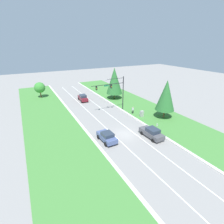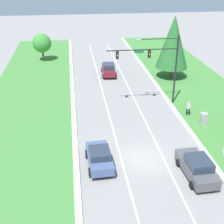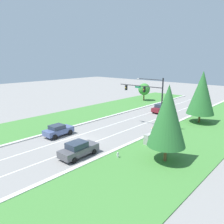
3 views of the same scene
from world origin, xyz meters
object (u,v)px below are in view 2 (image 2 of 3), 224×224
burgundy_sedan (109,69)px  utility_cabinet (204,119)px  fire_hydrant (224,151)px  slate_blue_sedan (99,157)px  graphite_sedan (197,167)px  conifer_near_right_tree (173,42)px  oak_near_left_tree (42,43)px  traffic_signal_mast (157,60)px  pedestrian (188,108)px

burgundy_sedan → utility_cabinet: (7.72, -16.69, -0.21)m
fire_hydrant → slate_blue_sedan: bearing=-178.5°
graphite_sedan → burgundy_sedan: bearing=97.1°
fire_hydrant → conifer_near_right_tree: 20.40m
graphite_sedan → oak_near_left_tree: bearing=110.8°
graphite_sedan → traffic_signal_mast: bearing=87.4°
pedestrian → oak_near_left_tree: 28.49m
utility_cabinet → graphite_sedan: bearing=-115.7°
burgundy_sedan → slate_blue_sedan: size_ratio=1.06×
slate_blue_sedan → conifer_near_right_tree: conifer_near_right_tree is taller
pedestrian → conifer_near_right_tree: bearing=-87.8°
graphite_sedan → oak_near_left_tree: size_ratio=1.03×
oak_near_left_tree → burgundy_sedan: bearing=-40.5°
slate_blue_sedan → oak_near_left_tree: 31.54m
traffic_signal_mast → burgundy_sedan: 12.51m
graphite_sedan → pedestrian: graphite_sedan is taller
utility_cabinet → oak_near_left_tree: size_ratio=0.30×
graphite_sedan → slate_blue_sedan: graphite_sedan is taller
graphite_sedan → conifer_near_right_tree: size_ratio=0.54×
traffic_signal_mast → utility_cabinet: size_ratio=5.79×
pedestrian → fire_hydrant: bearing=104.0°
slate_blue_sedan → conifer_near_right_tree: (12.20, 20.06, 4.34)m
burgundy_sedan → conifer_near_right_tree: bearing=-11.5°
fire_hydrant → traffic_signal_mast: bearing=107.0°
traffic_signal_mast → graphite_sedan: (-0.16, -13.67, -4.50)m
utility_cabinet → fire_hydrant: (-0.29, -5.30, -0.35)m
traffic_signal_mast → slate_blue_sedan: (-7.55, -11.32, -4.51)m
utility_cabinet → conifer_near_right_tree: (0.99, 14.47, 4.50)m
graphite_sedan → conifer_near_right_tree: bearing=76.0°
slate_blue_sedan → conifer_near_right_tree: bearing=56.3°
graphite_sedan → pedestrian: 10.76m
burgundy_sedan → slate_blue_sedan: burgundy_sedan is taller
traffic_signal_mast → conifer_near_right_tree: size_ratio=0.91×
conifer_near_right_tree → oak_near_left_tree: bearing=150.1°
pedestrian → oak_near_left_tree: bearing=-43.0°
graphite_sedan → pedestrian: (3.06, 10.32, 0.08)m
conifer_near_right_tree → fire_hydrant: bearing=-93.7°
burgundy_sedan → fire_hydrant: bearing=-68.6°
slate_blue_sedan → pedestrian: (10.44, 7.96, 0.09)m
utility_cabinet → fire_hydrant: size_ratio=1.98×
pedestrian → conifer_near_right_tree: conifer_near_right_tree is taller
pedestrian → burgundy_sedan: bearing=-53.7°
graphite_sedan → slate_blue_sedan: (-7.38, 2.36, -0.00)m
oak_near_left_tree → fire_hydrant: bearing=-60.3°
pedestrian → fire_hydrant: 7.72m
traffic_signal_mast → pedestrian: (2.89, -3.35, -4.42)m
traffic_signal_mast → fire_hydrant: bearing=-73.0°
conifer_near_right_tree → pedestrian: bearing=-98.3°
traffic_signal_mast → utility_cabinet: (3.66, -5.73, -4.66)m
burgundy_sedan → conifer_near_right_tree: size_ratio=0.52×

